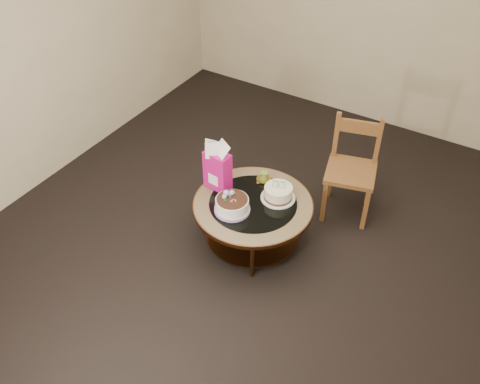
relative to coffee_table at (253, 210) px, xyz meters
The scene contains 8 objects.
ground 0.38m from the coffee_table, 164.05° to the left, with size 5.00×5.00×0.00m, color black.
room_walls 1.16m from the coffee_table, 164.05° to the left, with size 4.52×5.02×2.61m.
coffee_table is the anchor object (origin of this frame).
decorated_cake 0.24m from the coffee_table, 119.33° to the right, with size 0.30×0.30×0.17m.
cream_cake 0.26m from the coffee_table, 46.23° to the left, with size 0.29×0.29×0.19m.
gift_bag 0.48m from the coffee_table, behind, with size 0.24×0.19×0.45m.
pillar_candle 0.33m from the coffee_table, 102.50° to the left, with size 0.14×0.14×0.10m.
dining_chair 1.00m from the coffee_table, 57.74° to the left, with size 0.53×0.53×0.94m.
Camera 1 is at (1.66, -2.94, 3.40)m, focal length 40.00 mm.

